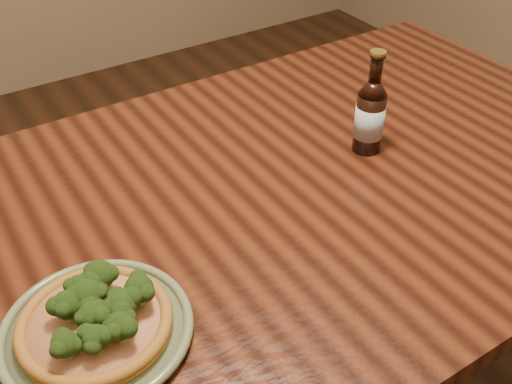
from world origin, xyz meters
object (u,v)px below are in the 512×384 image
pizza (96,318)px  table (258,234)px  beer_bottle (370,115)px  plate (97,330)px

pizza → table: bearing=22.0°
table → beer_bottle: (0.26, 0.01, 0.17)m
table → plate: 0.40m
table → plate: bearing=-158.2°
plate → pizza: (0.00, 0.00, 0.02)m
table → beer_bottle: beer_bottle is taller
table → pizza: pizza is taller
plate → pizza: 0.02m
table → plate: (-0.35, -0.14, 0.10)m
table → pizza: (-0.35, -0.14, 0.13)m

